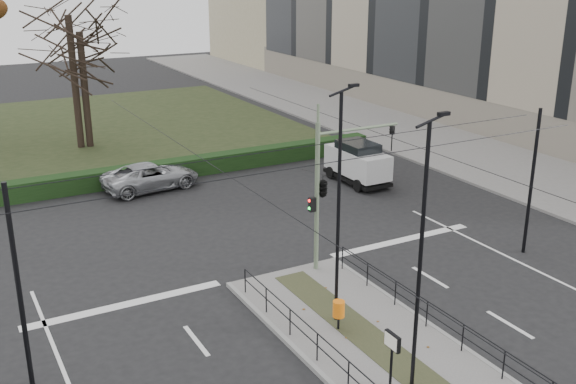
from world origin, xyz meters
The scene contains 16 objects.
ground centered at (0.00, 0.00, 0.00)m, with size 140.00×140.00×0.00m, color black.
median_island centered at (0.00, -2.50, 0.07)m, with size 4.40×15.00×0.14m, color #605E5C.
sidewalk_east centered at (18.00, 22.00, 0.07)m, with size 8.00×90.00×0.14m, color #605E5C.
park centered at (-6.00, 32.00, 0.05)m, with size 38.00×26.00×0.10m, color #232E17.
hedge centered at (-6.00, 18.60, 0.50)m, with size 38.00×1.00×1.00m, color black.
median_railing centered at (0.00, -2.60, 0.98)m, with size 4.14×13.24×0.92m.
catenary centered at (0.00, 1.62, 3.42)m, with size 20.00×34.00×6.00m.
traffic_light centered at (1.51, 4.50, 3.47)m, with size 3.89×2.22×5.73m.
litter_bin centered at (-0.53, 0.25, 0.85)m, with size 0.39×0.39×1.00m.
info_panel centered at (-1.51, -3.72, 1.85)m, with size 0.12×0.57×2.18m.
streetlamp_median_near centered at (-0.37, -3.28, 4.04)m, with size 0.64×0.13×7.67m.
streetlamp_median_far centered at (-0.25, 0.82, 4.07)m, with size 0.65×0.13×7.74m.
parked_car_fourth centered at (-1.23, 17.27, 0.70)m, with size 2.33×5.06×1.41m, color #9C9FA4.
white_van centered at (8.85, 13.01, 1.18)m, with size 1.94×4.13×2.25m.
bare_tree_center centered at (-2.65, 27.37, 7.71)m, with size 7.52×7.52×10.91m.
bare_tree_near centered at (-2.09, 27.33, 6.75)m, with size 4.94×4.94×9.56m.
Camera 1 is at (-11.04, -15.62, 11.22)m, focal length 42.00 mm.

